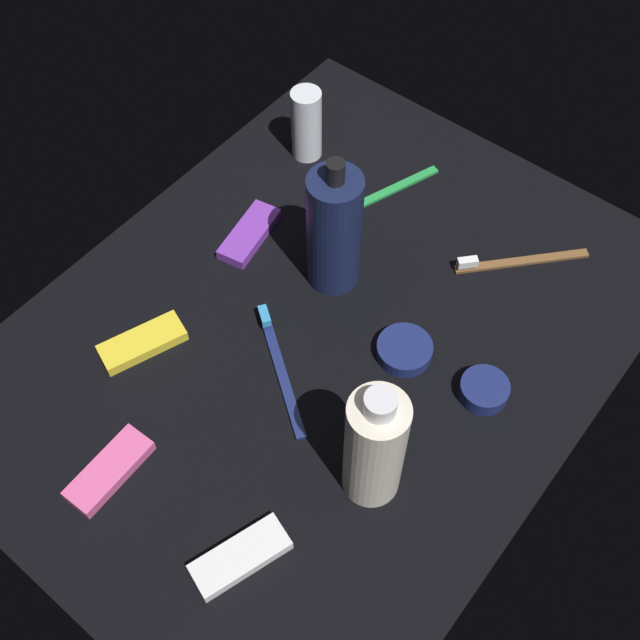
{
  "coord_description": "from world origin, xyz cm",
  "views": [
    {
      "loc": [
        -42.42,
        -34.07,
        83.35
      ],
      "look_at": [
        0.0,
        0.0,
        3.0
      ],
      "focal_mm": 45.27,
      "sensor_mm": 36.0,
      "label": 1
    }
  ],
  "objects_px": {
    "lotion_bottle": "(334,231)",
    "toothbrush_brown": "(514,261)",
    "snack_bar_pink": "(110,470)",
    "cream_tin_right": "(484,390)",
    "bodywash_bottle": "(375,447)",
    "toothbrush_navy": "(278,362)",
    "snack_bar_yellow": "(142,343)",
    "snack_bar_white": "(240,557)",
    "snack_bar_purple": "(250,234)",
    "toothbrush_green": "(377,195)",
    "deodorant_stick": "(306,124)",
    "cream_tin_left": "(404,350)"
  },
  "relations": [
    {
      "from": "snack_bar_purple",
      "to": "cream_tin_right",
      "type": "bearing_deg",
      "value": -102.38
    },
    {
      "from": "toothbrush_navy",
      "to": "cream_tin_right",
      "type": "height_order",
      "value": "same"
    },
    {
      "from": "snack_bar_white",
      "to": "toothbrush_brown",
      "type": "bearing_deg",
      "value": 16.3
    },
    {
      "from": "toothbrush_navy",
      "to": "deodorant_stick",
      "type": "bearing_deg",
      "value": 33.72
    },
    {
      "from": "toothbrush_brown",
      "to": "toothbrush_green",
      "type": "distance_m",
      "value": 0.21
    },
    {
      "from": "snack_bar_white",
      "to": "bodywash_bottle",
      "type": "bearing_deg",
      "value": -0.71
    },
    {
      "from": "toothbrush_brown",
      "to": "cream_tin_left",
      "type": "relative_size",
      "value": 2.09
    },
    {
      "from": "deodorant_stick",
      "to": "snack_bar_purple",
      "type": "height_order",
      "value": "deodorant_stick"
    },
    {
      "from": "bodywash_bottle",
      "to": "snack_bar_white",
      "type": "height_order",
      "value": "bodywash_bottle"
    },
    {
      "from": "snack_bar_yellow",
      "to": "snack_bar_white",
      "type": "bearing_deg",
      "value": -93.84
    },
    {
      "from": "bodywash_bottle",
      "to": "deodorant_stick",
      "type": "xyz_separation_m",
      "value": [
        0.35,
        0.38,
        -0.03
      ]
    },
    {
      "from": "toothbrush_green",
      "to": "snack_bar_yellow",
      "type": "xyz_separation_m",
      "value": [
        -0.38,
        0.08,
        0.0
      ]
    },
    {
      "from": "bodywash_bottle",
      "to": "cream_tin_right",
      "type": "height_order",
      "value": "bodywash_bottle"
    },
    {
      "from": "deodorant_stick",
      "to": "snack_bar_purple",
      "type": "relative_size",
      "value": 1.05
    },
    {
      "from": "cream_tin_left",
      "to": "deodorant_stick",
      "type": "bearing_deg",
      "value": 58.13
    },
    {
      "from": "toothbrush_navy",
      "to": "snack_bar_yellow",
      "type": "bearing_deg",
      "value": 119.52
    },
    {
      "from": "lotion_bottle",
      "to": "toothbrush_navy",
      "type": "height_order",
      "value": "lotion_bottle"
    },
    {
      "from": "snack_bar_pink",
      "to": "cream_tin_right",
      "type": "relative_size",
      "value": 1.8
    },
    {
      "from": "toothbrush_navy",
      "to": "toothbrush_green",
      "type": "distance_m",
      "value": 0.3
    },
    {
      "from": "snack_bar_white",
      "to": "toothbrush_navy",
      "type": "bearing_deg",
      "value": 49.36
    },
    {
      "from": "toothbrush_navy",
      "to": "snack_bar_purple",
      "type": "bearing_deg",
      "value": 51.06
    },
    {
      "from": "bodywash_bottle",
      "to": "toothbrush_brown",
      "type": "height_order",
      "value": "bodywash_bottle"
    },
    {
      "from": "toothbrush_navy",
      "to": "toothbrush_brown",
      "type": "bearing_deg",
      "value": -24.21
    },
    {
      "from": "deodorant_stick",
      "to": "toothbrush_brown",
      "type": "relative_size",
      "value": 0.77
    },
    {
      "from": "snack_bar_white",
      "to": "cream_tin_left",
      "type": "distance_m",
      "value": 0.31
    },
    {
      "from": "toothbrush_green",
      "to": "deodorant_stick",
      "type": "bearing_deg",
      "value": 86.86
    },
    {
      "from": "toothbrush_navy",
      "to": "snack_bar_pink",
      "type": "height_order",
      "value": "toothbrush_navy"
    },
    {
      "from": "toothbrush_navy",
      "to": "toothbrush_brown",
      "type": "relative_size",
      "value": 1.09
    },
    {
      "from": "toothbrush_brown",
      "to": "cream_tin_right",
      "type": "bearing_deg",
      "value": -158.84
    },
    {
      "from": "lotion_bottle",
      "to": "toothbrush_brown",
      "type": "bearing_deg",
      "value": -46.65
    },
    {
      "from": "bodywash_bottle",
      "to": "snack_bar_white",
      "type": "relative_size",
      "value": 1.8
    },
    {
      "from": "deodorant_stick",
      "to": "toothbrush_green",
      "type": "height_order",
      "value": "deodorant_stick"
    },
    {
      "from": "snack_bar_pink",
      "to": "cream_tin_right",
      "type": "bearing_deg",
      "value": -40.2
    },
    {
      "from": "deodorant_stick",
      "to": "snack_bar_pink",
      "type": "relative_size",
      "value": 1.05
    },
    {
      "from": "snack_bar_purple",
      "to": "snack_bar_white",
      "type": "relative_size",
      "value": 1.0
    },
    {
      "from": "snack_bar_purple",
      "to": "snack_bar_yellow",
      "type": "distance_m",
      "value": 0.21
    },
    {
      "from": "snack_bar_purple",
      "to": "snack_bar_pink",
      "type": "distance_m",
      "value": 0.37
    },
    {
      "from": "deodorant_stick",
      "to": "snack_bar_purple",
      "type": "distance_m",
      "value": 0.18
    },
    {
      "from": "cream_tin_left",
      "to": "cream_tin_right",
      "type": "distance_m",
      "value": 0.11
    },
    {
      "from": "toothbrush_brown",
      "to": "snack_bar_purple",
      "type": "relative_size",
      "value": 1.36
    },
    {
      "from": "toothbrush_brown",
      "to": "cream_tin_left",
      "type": "xyz_separation_m",
      "value": [
        -0.2,
        0.03,
        0.0
      ]
    },
    {
      "from": "lotion_bottle",
      "to": "toothbrush_navy",
      "type": "bearing_deg",
      "value": -167.72
    },
    {
      "from": "snack_bar_white",
      "to": "snack_bar_purple",
      "type": "bearing_deg",
      "value": 58.56
    },
    {
      "from": "toothbrush_navy",
      "to": "cream_tin_right",
      "type": "relative_size",
      "value": 2.66
    },
    {
      "from": "toothbrush_navy",
      "to": "snack_bar_pink",
      "type": "distance_m",
      "value": 0.23
    },
    {
      "from": "cream_tin_right",
      "to": "bodywash_bottle",
      "type": "bearing_deg",
      "value": 167.16
    },
    {
      "from": "toothbrush_navy",
      "to": "toothbrush_brown",
      "type": "distance_m",
      "value": 0.34
    },
    {
      "from": "bodywash_bottle",
      "to": "snack_bar_white",
      "type": "distance_m",
      "value": 0.18
    },
    {
      "from": "deodorant_stick",
      "to": "bodywash_bottle",
      "type": "bearing_deg",
      "value": -132.88
    },
    {
      "from": "bodywash_bottle",
      "to": "snack_bar_pink",
      "type": "xyz_separation_m",
      "value": [
        -0.17,
        0.23,
        -0.08
      ]
    }
  ]
}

